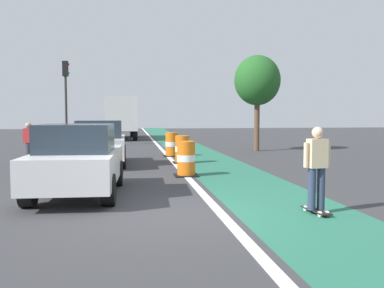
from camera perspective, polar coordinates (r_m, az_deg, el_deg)
name	(u,v)px	position (r m, az deg, el deg)	size (l,w,h in m)	color
ground_plane	(174,213)	(8.42, -2.48, -9.22)	(100.00, 100.00, 0.00)	#38383A
bike_lane_strip	(197,154)	(20.50, 0.73, -1.38)	(2.50, 80.00, 0.01)	#286B51
lane_divider_stripe	(167,155)	(20.32, -3.45, -1.43)	(0.20, 80.00, 0.01)	silver
skateboarder_on_lane	(317,167)	(8.52, 16.45, -3.00)	(0.57, 0.82, 1.69)	black
parked_sedan_nearest	(78,161)	(10.38, -15.13, -2.18)	(2.06, 4.18, 1.70)	silver
parked_sedan_second	(100,143)	(16.42, -12.28, 0.09)	(1.95, 4.12, 1.70)	silver
traffic_barrel_front	(186,159)	(13.23, -0.79, -2.04)	(0.73, 0.73, 1.09)	orange
traffic_barrel_mid	(182,150)	(16.74, -1.31, -0.77)	(0.73, 0.73, 1.09)	orange
traffic_barrel_back	(172,145)	(19.48, -2.76, -0.10)	(0.73, 0.73, 1.09)	orange
delivery_truck_down_block	(120,115)	(33.78, -9.63, 3.81)	(2.60, 7.68, 3.23)	silver
traffic_light_corner	(66,88)	(26.64, -16.62, 7.23)	(0.41, 0.32, 5.10)	#2D2D2D
pedestrian_crossing	(29,142)	(17.61, -21.03, 0.28)	(0.34, 0.20, 1.61)	#33333D
pedestrian_waiting	(28,142)	(17.22, -21.15, 0.20)	(0.34, 0.20, 1.61)	#33333D
street_tree_sidewalk	(257,81)	(22.57, 8.78, 8.38)	(2.40, 2.40, 5.00)	brown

